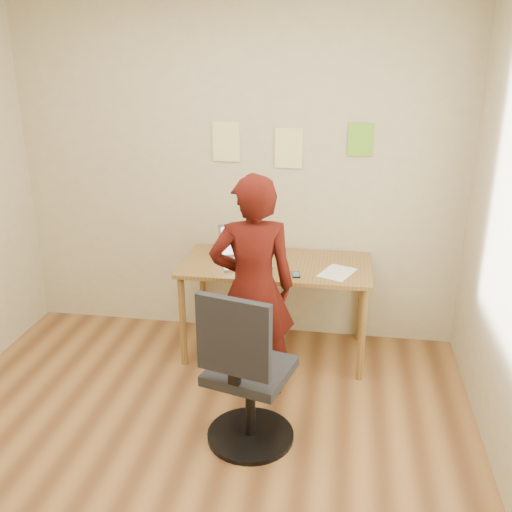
% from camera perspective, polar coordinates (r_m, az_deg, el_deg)
% --- Properties ---
extents(room, '(3.58, 3.58, 2.78)m').
position_cam_1_polar(room, '(2.83, -8.68, 1.33)').
color(room, brown).
rests_on(room, ground).
extents(desk, '(1.40, 0.70, 0.74)m').
position_cam_1_polar(desk, '(4.27, 2.02, -1.83)').
color(desk, olive).
rests_on(desk, ground).
extents(laptop, '(0.45, 0.43, 0.26)m').
position_cam_1_polar(laptop, '(4.25, -1.11, 0.09)').
color(laptop, '#B1B1B8').
rests_on(laptop, desk).
extents(paper_sheet, '(0.29, 0.34, 0.00)m').
position_cam_1_polar(paper_sheet, '(4.10, 8.11, -1.64)').
color(paper_sheet, white).
rests_on(paper_sheet, desk).
extents(phone, '(0.07, 0.12, 0.01)m').
position_cam_1_polar(phone, '(4.03, 4.01, -1.87)').
color(phone, black).
rests_on(phone, desk).
extents(wall_note_left, '(0.21, 0.00, 0.30)m').
position_cam_1_polar(wall_note_left, '(4.44, -3.01, 11.34)').
color(wall_note_left, '#F6F093').
rests_on(wall_note_left, room).
extents(wall_note_mid, '(0.21, 0.00, 0.30)m').
position_cam_1_polar(wall_note_mid, '(4.37, 3.28, 10.70)').
color(wall_note_mid, '#F6F093').
rests_on(wall_note_mid, room).
extents(wall_note_right, '(0.18, 0.00, 0.24)m').
position_cam_1_polar(wall_note_right, '(4.33, 10.40, 11.37)').
color(wall_note_right, '#74C32C').
rests_on(wall_note_right, room).
extents(office_chair, '(0.55, 0.56, 1.02)m').
position_cam_1_polar(office_chair, '(3.37, -1.05, -12.42)').
color(office_chair, black).
rests_on(office_chair, ground).
extents(person, '(0.63, 0.49, 1.54)m').
position_cam_1_polar(person, '(3.72, -0.33, -3.30)').
color(person, '#3C0D08').
rests_on(person, ground).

